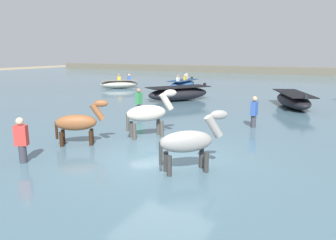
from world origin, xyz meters
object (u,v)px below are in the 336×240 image
(horse_flank_chestnut, at_px, (78,124))
(person_spectator_far, at_px, (22,146))
(boat_distant_west, at_px, (293,100))
(boat_far_offshore, at_px, (119,84))
(horse_lead_pinto, at_px, (149,114))
(person_onlooker_left, at_px, (254,116))
(person_wading_mid, at_px, (139,104))
(horse_trailing_grey, at_px, (189,143))
(boat_distant_east, at_px, (183,84))
(boat_far_inshore, at_px, (179,94))

(horse_flank_chestnut, distance_m, person_spectator_far, 1.98)
(boat_distant_west, bearing_deg, boat_far_offshore, 165.32)
(horse_lead_pinto, distance_m, boat_far_offshore, 15.79)
(horse_flank_chestnut, height_order, person_onlooker_left, horse_flank_chestnut)
(horse_flank_chestnut, bearing_deg, person_wading_mid, 100.66)
(horse_flank_chestnut, height_order, boat_far_offshore, horse_flank_chestnut)
(person_wading_mid, bearing_deg, horse_trailing_grey, -49.35)
(horse_lead_pinto, height_order, horse_flank_chestnut, horse_lead_pinto)
(boat_distant_west, relative_size, person_onlooker_left, 2.61)
(person_spectator_far, bearing_deg, boat_distant_west, 65.80)
(boat_distant_west, bearing_deg, boat_distant_east, 148.33)
(boat_far_offshore, relative_size, boat_distant_west, 0.73)
(boat_distant_west, bearing_deg, boat_far_inshore, -176.02)
(boat_far_inshore, distance_m, person_wading_mid, 4.81)
(horse_trailing_grey, bearing_deg, horse_flank_chestnut, 171.57)
(horse_lead_pinto, height_order, person_spectator_far, horse_lead_pinto)
(horse_lead_pinto, relative_size, horse_trailing_grey, 1.06)
(boat_distant_west, xyz_separation_m, person_spectator_far, (-5.60, -12.46, 0.08))
(boat_distant_east, height_order, boat_distant_west, boat_distant_east)
(horse_flank_chestnut, bearing_deg, boat_distant_west, 62.70)
(boat_far_offshore, xyz_separation_m, boat_distant_east, (4.96, 1.83, 0.03))
(boat_far_inshore, distance_m, boat_far_offshore, 8.31)
(person_onlooker_left, bearing_deg, boat_far_offshore, 144.27)
(horse_trailing_grey, xyz_separation_m, boat_distant_east, (-7.41, 16.53, -0.35))
(person_wading_mid, bearing_deg, boat_far_offshore, 129.72)
(horse_trailing_grey, relative_size, boat_distant_east, 0.53)
(boat_distant_west, bearing_deg, person_wading_mid, -140.57)
(boat_distant_east, xyz_separation_m, person_spectator_far, (3.21, -17.89, 0.10))
(horse_lead_pinto, distance_m, person_wading_mid, 4.26)
(boat_far_inshore, relative_size, boat_far_offshore, 1.34)
(boat_distant_east, height_order, person_onlooker_left, person_onlooker_left)
(horse_lead_pinto, relative_size, boat_distant_east, 0.57)
(horse_lead_pinto, height_order, boat_distant_west, horse_lead_pinto)
(person_onlooker_left, height_order, person_spectator_far, same)
(boat_distant_east, bearing_deg, horse_flank_chestnut, -77.97)
(boat_far_inshore, bearing_deg, boat_distant_east, 111.22)
(person_wading_mid, bearing_deg, person_spectator_far, -83.61)
(horse_trailing_grey, distance_m, person_onlooker_left, 5.50)
(horse_lead_pinto, height_order, boat_far_inshore, horse_lead_pinto)
(boat_far_offshore, xyz_separation_m, person_spectator_far, (8.18, -16.07, 0.12))
(boat_far_offshore, xyz_separation_m, person_onlooker_left, (12.83, -9.23, 0.12))
(person_spectator_far, bearing_deg, boat_far_offshore, 116.98)
(horse_lead_pinto, bearing_deg, boat_distant_east, 109.16)
(boat_far_offshore, relative_size, person_spectator_far, 1.90)
(boat_distant_east, bearing_deg, boat_far_inshore, -68.78)
(boat_far_offshore, bearing_deg, boat_far_inshore, -29.26)
(horse_trailing_grey, height_order, person_spectator_far, horse_trailing_grey)
(horse_lead_pinto, distance_m, horse_trailing_grey, 3.46)
(boat_distant_east, distance_m, person_spectator_far, 18.18)
(person_onlooker_left, relative_size, person_wading_mid, 1.00)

